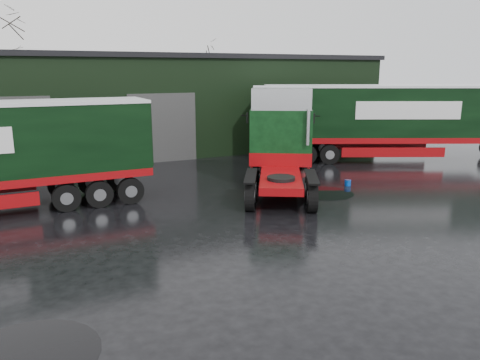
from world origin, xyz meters
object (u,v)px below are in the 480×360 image
object	(u,v)px
warehouse	(138,102)
tree_back_b	(197,87)
wash_bucket	(348,183)
lorry_right	(377,123)
tree_back_a	(9,77)
hero_tractor	(281,142)

from	to	relation	value
warehouse	tree_back_b	xyz separation A→B (m)	(8.00, 10.00, 0.59)
wash_bucket	tree_back_b	distance (m)	25.83
wash_bucket	lorry_right	bearing A→B (deg)	39.51
lorry_right	tree_back_a	xyz separation A→B (m)	(-19.63, 21.00, 2.50)
warehouse	lorry_right	size ratio (longest dim) A/B	1.89
lorry_right	wash_bucket	distance (m)	7.39
warehouse	hero_tractor	bearing A→B (deg)	-80.84
warehouse	tree_back_a	xyz separation A→B (m)	(-8.00, 10.00, 1.59)
lorry_right	tree_back_a	distance (m)	28.85
warehouse	wash_bucket	distance (m)	16.96
warehouse	tree_back_a	size ratio (longest dim) A/B	3.41
tree_back_a	warehouse	bearing A→B (deg)	-51.34
lorry_right	tree_back_b	world-z (taller)	tree_back_b
lorry_right	tree_back_b	size ratio (longest dim) A/B	2.28
lorry_right	wash_bucket	size ratio (longest dim) A/B	57.21
wash_bucket	tree_back_b	size ratio (longest dim) A/B	0.04
hero_tractor	tree_back_b	xyz separation A→B (m)	(5.50, 25.50, 1.46)
hero_tractor	wash_bucket	world-z (taller)	hero_tractor
hero_tractor	wash_bucket	distance (m)	4.24
warehouse	wash_bucket	bearing A→B (deg)	-68.34
warehouse	hero_tractor	size ratio (longest dim) A/B	4.40
tree_back_a	hero_tractor	bearing A→B (deg)	-67.62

